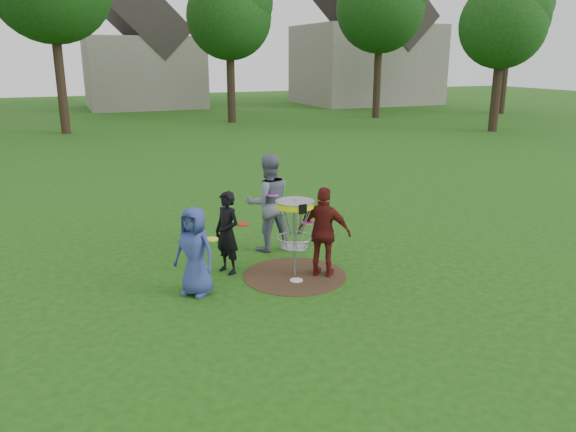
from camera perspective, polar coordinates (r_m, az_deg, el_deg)
name	(u,v)px	position (r m, az deg, el deg)	size (l,w,h in m)	color
ground	(295,276)	(9.80, 0.68, -6.08)	(100.00, 100.00, 0.00)	#19470F
dirt_patch	(295,275)	(9.80, 0.68, -6.05)	(1.80, 1.80, 0.01)	#47331E
player_blue	(195,251)	(8.95, -9.46, -3.57)	(0.70, 0.46, 1.44)	navy
player_black	(227,233)	(9.77, -6.20, -1.70)	(0.53, 0.35, 1.46)	black
player_grey	(268,203)	(10.84, -2.02, 1.37)	(0.92, 0.72, 1.90)	slate
player_maroon	(324,232)	(9.57, 3.69, -1.67)	(0.92, 0.38, 1.57)	#5A1714
disc_on_grass	(296,280)	(9.58, 0.85, -6.56)	(0.22, 0.22, 0.02)	silver
disc_golf_basket	(295,219)	(9.47, 0.70, -0.35)	(0.66, 0.67, 1.38)	#9EA0A5
held_discs	(260,219)	(9.64, -2.89, -0.33)	(1.90, 1.50, 0.30)	#F6FB1B
tree_row	(130,0)	(29.40, -15.71, 20.33)	(51.20, 17.42, 9.90)	#38281C
house_row	(172,49)	(42.25, -11.75, 16.26)	(44.50, 10.65, 11.62)	gray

